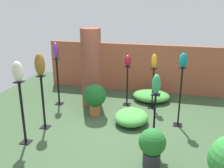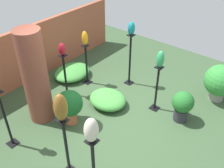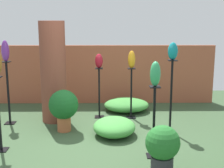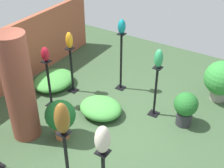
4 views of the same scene
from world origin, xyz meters
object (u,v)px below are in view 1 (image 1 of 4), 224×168
at_px(pedestal_amber, 153,90).
at_px(pedestal_teal, 180,100).
at_px(art_vase_ruby, 128,61).
at_px(art_vase_teal, 183,60).
at_px(pedestal_bronze, 43,104).
at_px(pedestal_jade, 154,124).
at_px(potted_plant_front_right, 95,97).
at_px(art_vase_jade, 156,84).
at_px(art_vase_amber, 154,61).
at_px(brick_pillar, 91,68).
at_px(pedestal_violet, 58,84).
at_px(art_vase_bronze, 40,65).
at_px(pedestal_ruby, 127,88).
at_px(art_vase_violet, 56,51).
at_px(pedestal_ivory, 23,116).
at_px(potted_plant_near_pillar, 152,146).
at_px(art_vase_ivory, 18,71).

relative_size(pedestal_amber, pedestal_teal, 0.79).
bearing_deg(art_vase_ruby, art_vase_teal, -34.06).
distance_m(pedestal_amber, pedestal_bronze, 2.81).
relative_size(pedestal_amber, pedestal_jade, 0.97).
bearing_deg(potted_plant_front_right, pedestal_jade, -36.94).
bearing_deg(pedestal_amber, art_vase_jade, -84.05).
relative_size(art_vase_amber, art_vase_teal, 1.16).
xyz_separation_m(brick_pillar, art_vase_amber, (1.62, 0.16, 0.24)).
distance_m(pedestal_violet, art_vase_jade, 3.24).
height_order(pedestal_jade, art_vase_bronze, art_vase_bronze).
distance_m(pedestal_ruby, art_vase_jade, 2.34).
height_order(pedestal_bronze, pedestal_teal, pedestal_teal).
distance_m(art_vase_jade, art_vase_violet, 3.16).
height_order(pedestal_teal, art_vase_jade, art_vase_jade).
height_order(pedestal_teal, pedestal_ivory, pedestal_teal).
bearing_deg(art_vase_jade, art_vase_violet, 149.35).
bearing_deg(pedestal_teal, pedestal_amber, 127.78).
bearing_deg(art_vase_jade, art_vase_amber, 95.95).
relative_size(art_vase_amber, art_vase_violet, 0.88).
bearing_deg(pedestal_ruby, art_vase_amber, -4.11).
height_order(art_vase_jade, potted_plant_near_pillar, art_vase_jade).
xyz_separation_m(pedestal_bronze, art_vase_ruby, (1.56, 1.74, 0.68)).
bearing_deg(art_vase_jade, potted_plant_front_right, 143.06).
height_order(art_vase_amber, art_vase_violet, art_vase_violet).
bearing_deg(art_vase_amber, pedestal_violet, -172.21).
relative_size(pedestal_amber, art_vase_teal, 3.42).
bearing_deg(art_vase_amber, pedestal_bronze, -142.98).
distance_m(art_vase_bronze, art_vase_teal, 3.03).
bearing_deg(pedestal_ivory, art_vase_bronze, 83.62).
relative_size(art_vase_violet, art_vase_bronze, 0.86).
bearing_deg(pedestal_teal, pedestal_ivory, -153.31).
bearing_deg(art_vase_violet, art_vase_amber, 7.79).
relative_size(pedestal_ivory, art_vase_ivory, 3.31).
distance_m(art_vase_violet, potted_plant_near_pillar, 3.70).
height_order(pedestal_teal, art_vase_bronze, art_vase_bronze).
bearing_deg(art_vase_bronze, art_vase_amber, 37.02).
distance_m(pedestal_amber, art_vase_violet, 2.72).
bearing_deg(pedestal_ivory, art_vase_ivory, 45.00).
distance_m(art_vase_teal, art_vase_ivory, 3.35).
distance_m(art_vase_jade, potted_plant_near_pillar, 1.09).
distance_m(pedestal_amber, pedestal_teal, 1.11).
bearing_deg(brick_pillar, pedestal_teal, -17.23).
relative_size(brick_pillar, art_vase_teal, 6.51).
distance_m(pedestal_ruby, art_vase_teal, 1.95).
distance_m(pedestal_bronze, potted_plant_front_right, 1.28).
relative_size(pedestal_jade, pedestal_ruby, 1.03).
height_order(pedestal_teal, potted_plant_front_right, pedestal_teal).
bearing_deg(pedestal_teal, potted_plant_near_pillar, -104.57).
bearing_deg(pedestal_violet, art_vase_ruby, 12.16).
distance_m(art_vase_teal, potted_plant_front_right, 2.27).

